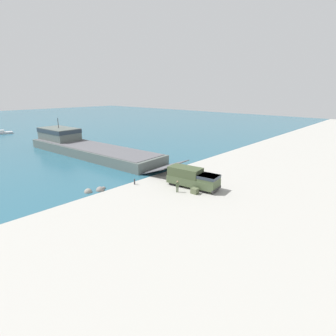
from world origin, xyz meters
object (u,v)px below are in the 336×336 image
(military_truck, at_px, (193,178))
(mooring_bollard, at_px, (134,181))
(landing_craft, at_px, (83,145))
(soldier_on_ramp, at_px, (177,186))
(cargo_crate, at_px, (195,191))

(military_truck, bearing_deg, mooring_bollard, -152.94)
(landing_craft, height_order, mooring_bollard, landing_craft)
(military_truck, distance_m, mooring_bollard, 8.62)
(soldier_on_ramp, bearing_deg, mooring_bollard, 68.58)
(soldier_on_ramp, relative_size, mooring_bollard, 1.87)
(landing_craft, xyz_separation_m, cargo_crate, (-2.47, -33.02, -1.30))
(landing_craft, xyz_separation_m, military_truck, (-0.68, -31.26, -0.24))
(mooring_bollard, xyz_separation_m, cargo_crate, (3.15, -8.76, -0.09))
(military_truck, relative_size, cargo_crate, 8.56)
(mooring_bollard, relative_size, cargo_crate, 0.96)
(military_truck, xyz_separation_m, soldier_on_ramp, (-3.00, 0.29, -0.50))
(military_truck, height_order, mooring_bollard, military_truck)
(landing_craft, distance_m, soldier_on_ramp, 31.20)
(military_truck, bearing_deg, soldier_on_ramp, -103.70)
(military_truck, xyz_separation_m, cargo_crate, (-1.79, -1.76, -1.06))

